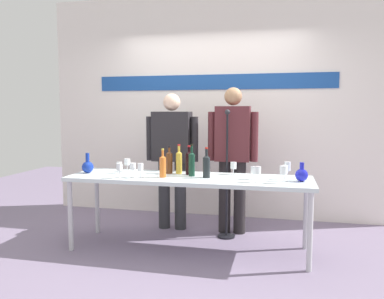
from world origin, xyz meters
name	(u,v)px	position (x,y,z in m)	size (l,w,h in m)	color
ground_plane	(189,249)	(0.00, 0.00, 0.00)	(10.00, 10.00, 0.00)	slate
back_wall	(213,106)	(0.00, 1.42, 1.50)	(4.60, 0.11, 3.00)	white
display_table	(189,182)	(0.00, 0.00, 0.71)	(2.49, 0.69, 0.77)	silver
decanter_blue_left	(88,166)	(-1.12, -0.02, 0.84)	(0.13, 0.13, 0.22)	#152F96
decanter_blue_right	(302,175)	(1.11, -0.02, 0.84)	(0.12, 0.12, 0.18)	#1B1FB6
presenter_left	(172,152)	(-0.37, 0.67, 0.95)	(0.65, 0.22, 1.65)	#2E2F31
presenter_right	(233,151)	(0.37, 0.67, 0.97)	(0.59, 0.22, 1.71)	black
wine_bottle_0	(163,165)	(-0.25, -0.09, 0.89)	(0.07, 0.07, 0.29)	orange
wine_bottle_1	(206,165)	(0.19, -0.01, 0.90)	(0.07, 0.07, 0.31)	black
wine_bottle_2	(189,162)	(-0.03, 0.13, 0.90)	(0.07, 0.07, 0.31)	black
wine_bottle_3	(179,161)	(-0.15, 0.17, 0.90)	(0.07, 0.07, 0.32)	gold
wine_bottle_4	(169,162)	(-0.25, 0.15, 0.90)	(0.07, 0.07, 0.30)	#552D16
wine_bottle_5	(192,163)	(0.02, 0.04, 0.91)	(0.06, 0.06, 0.33)	#123325
wine_glass_left_0	(127,162)	(-0.74, 0.16, 0.88)	(0.07, 0.07, 0.15)	white
wine_glass_left_1	(133,167)	(-0.55, -0.15, 0.88)	(0.06, 0.06, 0.15)	white
wine_glass_left_2	(119,165)	(-0.77, 0.02, 0.86)	(0.06, 0.06, 0.13)	white
wine_glass_left_3	(119,167)	(-0.65, -0.24, 0.88)	(0.06, 0.06, 0.15)	white
wine_glass_left_4	(141,168)	(-0.46, -0.17, 0.87)	(0.06, 0.06, 0.15)	white
wine_glass_right_0	(254,170)	(0.66, -0.01, 0.86)	(0.06, 0.06, 0.13)	white
wine_glass_right_1	(233,166)	(0.43, 0.25, 0.86)	(0.06, 0.06, 0.13)	white
wine_glass_right_2	(285,170)	(0.96, -0.02, 0.88)	(0.06, 0.06, 0.15)	white
wine_glass_right_3	(257,171)	(0.70, -0.16, 0.88)	(0.07, 0.07, 0.15)	white
wine_glass_right_4	(287,167)	(0.98, 0.10, 0.89)	(0.06, 0.06, 0.17)	white
wine_glass_right_5	(283,171)	(0.94, -0.14, 0.89)	(0.07, 0.07, 0.16)	white
microphone_stand	(227,196)	(0.33, 0.48, 0.48)	(0.20, 0.20, 1.46)	black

